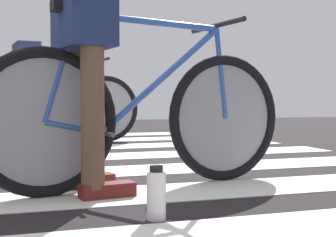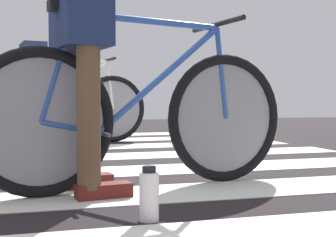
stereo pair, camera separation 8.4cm
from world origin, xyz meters
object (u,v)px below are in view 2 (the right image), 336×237
bicycle_1_of_3 (141,115)px  cyclist_3_of_3 (34,79)px  cyclist_1_of_3 (81,63)px  water_bottle (149,195)px  bicycle_3_of_3 (65,107)px

bicycle_1_of_3 → cyclist_3_of_3: bearing=92.3°
cyclist_1_of_3 → water_bottle: cyclist_1_of_3 is taller
cyclist_1_of_3 → bicycle_3_of_3: cyclist_1_of_3 is taller
bicycle_3_of_3 → water_bottle: bearing=-96.2°
water_bottle → cyclist_1_of_3: bearing=108.7°
bicycle_1_of_3 → water_bottle: (-0.11, -0.64, -0.29)m
cyclist_3_of_3 → water_bottle: cyclist_3_of_3 is taller
bicycle_1_of_3 → water_bottle: 0.71m
bicycle_1_of_3 → cyclist_1_of_3: bearing=180.0°
cyclist_1_of_3 → water_bottle: 0.82m
bicycle_3_of_3 → water_bottle: 3.23m
water_bottle → bicycle_3_of_3: bearing=92.1°
bicycle_1_of_3 → cyclist_1_of_3: 0.40m
bicycle_3_of_3 → water_bottle: (0.12, -3.22, -0.29)m
cyclist_1_of_3 → cyclist_3_of_3: 2.60m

